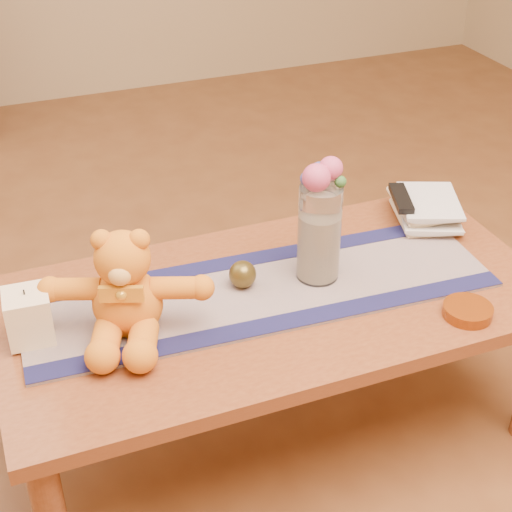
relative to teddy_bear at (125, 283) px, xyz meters
name	(u,v)px	position (x,y,z in m)	size (l,w,h in m)	color
floor	(272,423)	(0.37, 0.00, -0.59)	(5.50, 5.50, 0.00)	brown
coffee_table_top	(274,301)	(0.37, 0.00, -0.16)	(1.40, 0.70, 0.04)	brown
table_leg_bl	(18,360)	(-0.27, 0.29, -0.38)	(0.07, 0.07, 0.41)	brown
table_leg_br	(420,266)	(1.01, 0.29, -0.38)	(0.07, 0.07, 0.41)	brown
persian_runner	(261,291)	(0.35, 0.03, -0.13)	(1.20, 0.35, 0.01)	#1B224E
runner_border_near	(281,323)	(0.34, -0.12, -0.13)	(1.20, 0.06, 0.00)	#161744
runner_border_far	(244,260)	(0.35, 0.17, -0.13)	(1.20, 0.06, 0.00)	#161744
teddy_bear	(125,283)	(0.00, 0.00, 0.00)	(0.38, 0.31, 0.25)	orange
pillar_candle	(29,316)	(-0.22, 0.05, -0.07)	(0.10, 0.10, 0.12)	#FFE9BB
candle_wick	(24,292)	(-0.22, 0.05, 0.00)	(0.00, 0.00, 0.01)	black
glass_vase	(319,233)	(0.51, 0.03, 0.00)	(0.11, 0.11, 0.26)	silver
potpourri_fill	(319,246)	(0.51, 0.03, -0.04)	(0.09, 0.09, 0.18)	beige
rose_left	(316,178)	(0.49, 0.02, 0.17)	(0.07, 0.07, 0.07)	#C24470
rose_right	(331,168)	(0.53, 0.04, 0.18)	(0.06, 0.06, 0.06)	#C24470
blue_flower_back	(320,170)	(0.52, 0.07, 0.16)	(0.04, 0.04, 0.04)	#434592
blue_flower_side	(307,179)	(0.48, 0.05, 0.15)	(0.04, 0.04, 0.04)	#434592
leaf_sprig	(340,182)	(0.55, 0.01, 0.15)	(0.03, 0.03, 0.03)	#33662D
bronze_ball	(243,274)	(0.31, 0.06, -0.09)	(0.07, 0.07, 0.07)	#4D4119
book_bottom	(398,219)	(0.85, 0.21, -0.12)	(0.17, 0.22, 0.02)	beige
book_lower	(401,214)	(0.86, 0.21, -0.11)	(0.16, 0.22, 0.02)	beige
book_upper	(397,207)	(0.85, 0.22, -0.09)	(0.17, 0.22, 0.02)	beige
book_top	(401,202)	(0.86, 0.21, -0.07)	(0.16, 0.22, 0.02)	beige
tv_remote	(401,198)	(0.85, 0.20, -0.05)	(0.04, 0.16, 0.02)	black
amber_dish	(468,311)	(0.78, -0.25, -0.12)	(0.12, 0.12, 0.03)	#BF5914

